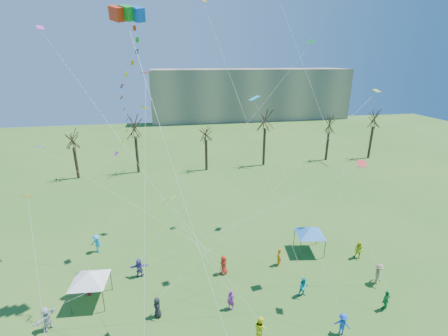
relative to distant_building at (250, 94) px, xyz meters
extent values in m
cube|color=gray|center=(0.00, 0.00, 0.00)|extent=(60.00, 14.00, 15.00)
cylinder|color=black|center=(-40.29, -46.54, -5.01)|extent=(0.44, 0.44, 4.99)
cylinder|color=black|center=(-31.16, -45.47, -4.47)|extent=(0.44, 0.44, 6.06)
cylinder|color=black|center=(-19.90, -46.31, -4.89)|extent=(0.44, 0.44, 5.22)
cylinder|color=black|center=(-9.66, -45.65, -4.20)|extent=(0.44, 0.44, 6.60)
cylinder|color=black|center=(2.71, -44.88, -4.84)|extent=(0.44, 0.44, 5.32)
cylinder|color=black|center=(11.24, -45.24, -4.48)|extent=(0.44, 0.44, 6.04)
cube|color=red|center=(-28.75, -73.51, 12.91)|extent=(1.09, 1.32, 1.12)
cube|color=#128C22|center=(-28.15, -73.51, 12.91)|extent=(1.09, 1.32, 1.12)
cube|color=blue|center=(-27.55, -73.51, 12.91)|extent=(1.09, 1.32, 1.12)
cylinder|color=white|center=(-25.71, -78.79, 3.58)|extent=(0.02, 0.02, 20.66)
cylinder|color=#3F3F44|center=(-33.81, -76.05, -6.55)|extent=(0.07, 0.07, 1.91)
cylinder|color=#3F3F44|center=(-31.46, -76.24, -6.55)|extent=(0.07, 0.07, 1.91)
cylinder|color=#3F3F44|center=(-33.62, -73.70, -6.55)|extent=(0.07, 0.07, 1.91)
cylinder|color=#3F3F44|center=(-31.27, -73.89, -6.55)|extent=(0.07, 0.07, 1.91)
pyramid|color=white|center=(-32.54, -74.97, -5.19)|extent=(3.62, 3.62, 0.82)
cylinder|color=#3F3F44|center=(-14.56, -72.70, -6.57)|extent=(0.07, 0.07, 1.86)
cylinder|color=#3F3F44|center=(-12.28, -73.06, -6.57)|extent=(0.07, 0.07, 1.86)
cylinder|color=#3F3F44|center=(-14.20, -70.42, -6.57)|extent=(0.07, 0.07, 1.86)
cylinder|color=#3F3F44|center=(-11.92, -70.78, -6.57)|extent=(0.07, 0.07, 1.86)
pyramid|color=#256FBC|center=(-13.24, -71.74, -5.24)|extent=(3.51, 3.51, 0.80)
imported|color=#FFF81A|center=(-20.85, -80.64, -6.60)|extent=(0.99, 1.09, 1.81)
imported|color=blue|center=(-15.23, -81.23, -6.70)|extent=(1.19, 1.09, 1.60)
imported|color=#1F9144|center=(-10.87, -79.82, -6.69)|extent=(1.03, 0.73, 1.63)
imported|color=silver|center=(-35.04, -77.21, -6.58)|extent=(1.37, 1.73, 1.84)
imported|color=black|center=(-27.57, -77.41, -6.70)|extent=(0.64, 0.86, 1.60)
imported|color=purple|center=(-22.20, -77.68, -6.69)|extent=(0.71, 0.66, 1.62)
imported|color=#0C9CB3|center=(-16.30, -77.40, -6.66)|extent=(0.84, 0.66, 1.68)
imported|color=#9F7D57|center=(-9.60, -77.14, -6.58)|extent=(1.15, 1.37, 1.84)
imported|color=#EA4E64|center=(-33.07, -74.19, -6.64)|extent=(0.90, 1.08, 1.72)
imported|color=#5D4DA8|center=(-29.16, -72.59, -6.63)|extent=(1.62, 0.56, 1.73)
imported|color=red|center=(-21.97, -73.56, -6.61)|extent=(1.03, 1.00, 1.78)
imported|color=#D5650B|center=(-16.87, -73.30, -6.65)|extent=(0.65, 0.74, 1.70)
imported|color=#C5D116|center=(-9.18, -73.68, -6.63)|extent=(0.98, 1.06, 1.74)
imported|color=#1BA5DE|center=(-33.45, -68.09, -6.59)|extent=(1.34, 1.06, 1.81)
cube|color=#DE5B0B|center=(-35.43, -75.11, 1.70)|extent=(0.63, 0.69, 0.28)
cylinder|color=white|center=(-34.60, -77.90, -2.25)|extent=(0.01, 0.01, 9.49)
cube|color=#F4288E|center=(-27.60, -68.17, 9.18)|extent=(0.90, 0.93, 0.20)
cylinder|color=white|center=(-27.91, -74.95, 1.49)|extent=(0.01, 0.01, 20.21)
cube|color=#B9D516|center=(-26.26, -78.01, 2.02)|extent=(0.83, 0.82, 0.43)
cylinder|color=white|center=(-23.55, -79.32, -2.09)|extent=(0.01, 0.01, 9.86)
cube|color=#18A4BA|center=(-19.53, -72.97, 7.47)|extent=(0.84, 0.72, 0.34)
cylinder|color=white|center=(-17.38, -77.10, 0.63)|extent=(0.01, 0.01, 16.21)
cylinder|color=white|center=(-12.70, -71.59, 4.80)|extent=(0.01, 0.01, 27.40)
cube|color=red|center=(-13.20, -77.85, 3.51)|extent=(0.75, 0.82, 0.31)
cylinder|color=white|center=(-24.12, -77.53, -1.34)|extent=(0.01, 0.01, 23.75)
cube|color=#A2C72F|center=(-7.32, -70.11, 7.54)|extent=(0.60, 0.71, 0.22)
cylinder|color=white|center=(-17.45, -73.76, 0.67)|extent=(0.01, 0.01, 25.33)
cube|color=#C538BE|center=(-36.68, -63.08, 12.89)|extent=(0.83, 0.86, 0.39)
cylinder|color=white|center=(-29.44, -70.38, 3.35)|extent=(0.01, 0.01, 27.79)
cube|color=orange|center=(-22.03, -63.33, 15.46)|extent=(0.80, 0.80, 0.39)
cylinder|color=white|center=(-19.17, -70.36, 4.63)|extent=(0.01, 0.01, 26.13)
cube|color=#D8246E|center=(-14.60, -75.19, 2.72)|extent=(0.76, 0.68, 0.47)
cylinder|color=white|center=(-12.10, -76.16, -1.74)|extent=(0.01, 0.01, 10.07)
cube|color=orange|center=(-27.58, -73.18, 7.01)|extent=(0.76, 0.78, 0.29)
cylinder|color=white|center=(-30.33, -73.68, 0.40)|extent=(0.01, 0.01, 13.97)
cube|color=#1AC5C7|center=(-11.58, -64.78, 11.86)|extent=(0.79, 0.88, 0.36)
cylinder|color=white|center=(-20.37, -68.68, 2.83)|extent=(0.01, 0.01, 26.11)
cube|color=blue|center=(-37.03, -67.39, 3.07)|extent=(0.73, 0.73, 0.25)
cylinder|color=white|center=(-29.50, -70.47, -1.56)|extent=(0.01, 0.01, 18.53)
camera|label=1|loc=(-26.12, -95.89, 10.21)|focal=25.00mm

